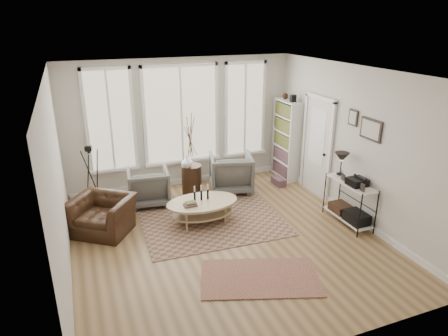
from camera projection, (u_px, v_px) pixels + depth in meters
name	position (u px, v px, depth m)	size (l,w,h in m)	color
room	(226.00, 162.00, 6.65)	(5.50, 5.54, 2.90)	#98744A
bay_window	(181.00, 117.00, 8.92)	(4.14, 0.12, 2.24)	tan
door	(317.00, 145.00, 8.60)	(0.09, 1.06, 2.22)	silver
bookcase	(286.00, 139.00, 9.55)	(0.31, 0.85, 2.06)	white
low_shelf	(349.00, 198.00, 7.49)	(0.38, 1.08, 1.30)	white
wall_art	(366.00, 126.00, 7.10)	(0.04, 0.88, 0.44)	black
rug_main	(213.00, 222.00, 7.67)	(2.65, 1.99, 0.01)	brown
rug_runner	(260.00, 277.00, 6.02)	(1.77, 0.98, 0.01)	maroon
coffee_table	(202.00, 206.00, 7.57)	(1.38, 0.88, 0.63)	tan
armchair_left	(148.00, 186.00, 8.33)	(0.82, 0.85, 0.77)	#63635E
armchair_right	(231.00, 172.00, 8.96)	(0.92, 0.94, 0.86)	#63635E
side_table	(191.00, 155.00, 8.64)	(0.44, 0.44, 1.85)	#331E11
vase	(187.00, 162.00, 8.56)	(0.24, 0.24, 0.25)	silver
accent_chair	(103.00, 215.00, 7.24)	(1.02, 0.89, 0.67)	#331E11
tripod_camera	(92.00, 180.00, 8.03)	(0.47, 0.47, 1.34)	black
book_stack_near	(277.00, 180.00, 9.44)	(0.20, 0.25, 0.16)	brown
book_stack_far	(280.00, 182.00, 9.31)	(0.20, 0.26, 0.17)	brown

